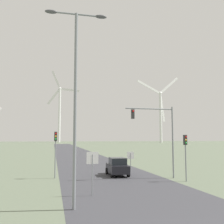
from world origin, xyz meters
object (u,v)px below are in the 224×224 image
Objects in this scene: streetlamp at (75,84)px; traffic_light_post_near_right at (185,147)px; stop_sign_near at (92,165)px; traffic_light_mast_overhead at (158,127)px; car_approaching at (117,167)px; traffic_light_post_near_left at (56,144)px; stop_sign_far at (130,158)px; wind_turbine_left at (60,110)px; wind_turbine_center at (160,111)px.

streetlamp reaches higher than traffic_light_post_near_right.
stop_sign_near is at bearing 64.99° from streetlamp.
stop_sign_near is at bearing -140.05° from traffic_light_mast_overhead.
traffic_light_post_near_right reaches higher than car_approaching.
stop_sign_near is 0.42× the size of traffic_light_mast_overhead.
stop_sign_near is 9.89m from traffic_light_mast_overhead.
stop_sign_far is at bearing 18.48° from traffic_light_post_near_left.
car_approaching is at bearing 5.64° from traffic_light_post_near_left.
traffic_light_post_near_left is (-0.92, 11.45, -3.63)m from streetlamp.
traffic_light_mast_overhead is at bearing 39.95° from stop_sign_near.
stop_sign_far is 0.56× the size of traffic_light_post_near_right.
stop_sign_near is (1.46, 3.13, -4.85)m from streetlamp.
wind_turbine_left is at bearing 88.68° from traffic_light_post_near_left.
wind_turbine_left is at bearing 88.98° from streetlamp.
wind_turbine_left is (-4.68, 217.69, 24.78)m from traffic_light_mast_overhead.
traffic_light_mast_overhead is 5.94m from car_approaching.
traffic_light_mast_overhead is 219.14m from wind_turbine_left.
stop_sign_far is 6.15m from traffic_light_mast_overhead.
wind_turbine_left is (4.97, 215.45, 26.44)m from traffic_light_post_near_left.
traffic_light_post_near_left is (-8.39, -2.80, 1.65)m from stop_sign_far.
wind_turbine_center is at bearing 67.40° from traffic_light_post_near_right.
traffic_light_post_near_right reaches higher than stop_sign_near.
streetlamp is 1.60× the size of traffic_light_mast_overhead.
wind_turbine_center is (83.51, -34.68, -2.71)m from wind_turbine_left.
streetlamp reaches higher than traffic_light_mast_overhead.
wind_turbine_left is (-3.42, 212.65, 28.09)m from stop_sign_far.
traffic_light_post_near_left is 0.08× the size of wind_turbine_center.
stop_sign_near is 225.48m from wind_turbine_left.
traffic_light_post_near_right is 0.99× the size of car_approaching.
wind_turbine_left is 90.46m from wind_turbine_center.
stop_sign_near is 0.71× the size of traffic_light_post_near_right.
traffic_light_post_near_left is at bearing -91.32° from wind_turbine_left.
traffic_light_post_near_left is at bearing -116.08° from wind_turbine_center.
stop_sign_far is 0.03× the size of wind_turbine_left.
traffic_light_post_near_left is at bearing -174.36° from car_approaching.
wind_turbine_left reaches higher than wind_turbine_center.
wind_turbine_left is at bearing 90.36° from car_approaching.
stop_sign_near is at bearing -90.66° from wind_turbine_left.
traffic_light_mast_overhead reaches higher than stop_sign_far.
traffic_light_post_near_right reaches higher than stop_sign_far.
traffic_light_post_near_right is at bearing -66.94° from stop_sign_far.
traffic_light_mast_overhead reaches higher than car_approaching.
stop_sign_far is 214.52m from wind_turbine_left.
streetlamp is at bearing -133.43° from traffic_light_mast_overhead.
stop_sign_near is at bearing -118.38° from stop_sign_far.
wind_turbine_center is at bearing 66.70° from traffic_light_mast_overhead.
traffic_light_post_near_right is at bearing -44.09° from car_approaching.
car_approaching is 0.07× the size of wind_turbine_center.
car_approaching is at bearing 139.43° from traffic_light_mast_overhead.
wind_turbine_left is at bearing 90.92° from stop_sign_far.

